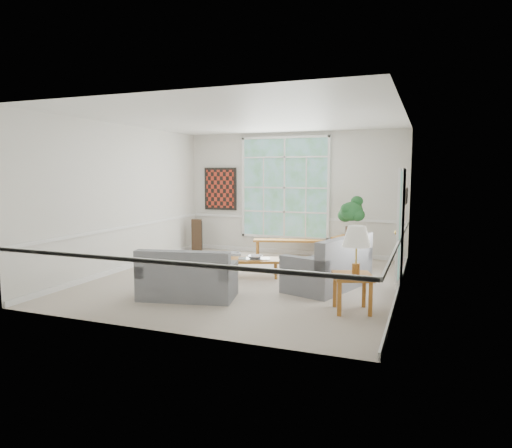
{
  "coord_description": "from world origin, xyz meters",
  "views": [
    {
      "loc": [
        3.17,
        -7.84,
        2.02
      ],
      "look_at": [
        0.1,
        0.2,
        1.05
      ],
      "focal_mm": 32.0,
      "sensor_mm": 36.0,
      "label": 1
    }
  ],
  "objects_px": {
    "loveseat_front": "(188,273)",
    "end_table": "(350,251)",
    "loveseat_right": "(328,261)",
    "side_table": "(352,293)",
    "coffee_table": "(254,268)"
  },
  "relations": [
    {
      "from": "side_table",
      "to": "coffee_table",
      "type": "bearing_deg",
      "value": 143.75
    },
    {
      "from": "loveseat_front",
      "to": "side_table",
      "type": "xyz_separation_m",
      "value": [
        2.61,
        0.2,
        -0.13
      ]
    },
    {
      "from": "loveseat_front",
      "to": "end_table",
      "type": "relative_size",
      "value": 2.42
    },
    {
      "from": "loveseat_front",
      "to": "coffee_table",
      "type": "height_order",
      "value": "loveseat_front"
    },
    {
      "from": "coffee_table",
      "to": "end_table",
      "type": "xyz_separation_m",
      "value": [
        1.53,
        1.87,
        0.13
      ]
    },
    {
      "from": "loveseat_front",
      "to": "side_table",
      "type": "relative_size",
      "value": 2.71
    },
    {
      "from": "coffee_table",
      "to": "side_table",
      "type": "distance_m",
      "value": 2.66
    },
    {
      "from": "loveseat_right",
      "to": "coffee_table",
      "type": "relative_size",
      "value": 1.79
    },
    {
      "from": "loveseat_front",
      "to": "end_table",
      "type": "bearing_deg",
      "value": 49.07
    },
    {
      "from": "loveseat_right",
      "to": "end_table",
      "type": "bearing_deg",
      "value": 107.33
    },
    {
      "from": "loveseat_front",
      "to": "coffee_table",
      "type": "xyz_separation_m",
      "value": [
        0.47,
        1.77,
        -0.23
      ]
    },
    {
      "from": "coffee_table",
      "to": "end_table",
      "type": "bearing_deg",
      "value": 30.19
    },
    {
      "from": "loveseat_front",
      "to": "end_table",
      "type": "height_order",
      "value": "loveseat_front"
    },
    {
      "from": "coffee_table",
      "to": "loveseat_right",
      "type": "bearing_deg",
      "value": -30.99
    },
    {
      "from": "coffee_table",
      "to": "end_table",
      "type": "height_order",
      "value": "end_table"
    }
  ]
}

